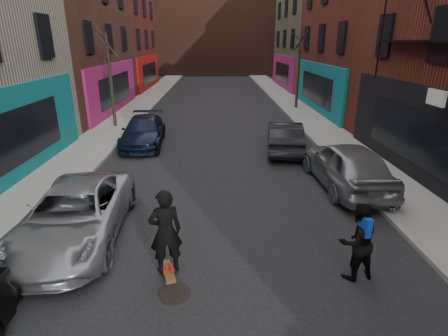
{
  "coord_description": "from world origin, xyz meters",
  "views": [
    {
      "loc": [
        -0.05,
        -3.08,
        5.01
      ],
      "look_at": [
        0.17,
        6.26,
        1.6
      ],
      "focal_mm": 28.0,
      "sensor_mm": 36.0,
      "label": 1
    }
  ],
  "objects_px": {
    "parked_left_far": "(75,214)",
    "pedestrian": "(357,241)",
    "tree_right_far": "(299,62)",
    "parked_right_end": "(284,137)",
    "tree_left_far": "(110,71)",
    "parked_right_far": "(346,165)",
    "manhole": "(174,293)",
    "parked_left_end": "(143,131)",
    "skateboarder": "(165,232)",
    "skateboard": "(168,272)"
  },
  "relations": [
    {
      "from": "parked_left_end",
      "to": "skateboarder",
      "type": "bearing_deg",
      "value": -79.74
    },
    {
      "from": "skateboard",
      "to": "skateboarder",
      "type": "relative_size",
      "value": 0.4
    },
    {
      "from": "skateboarder",
      "to": "manhole",
      "type": "distance_m",
      "value": 1.3
    },
    {
      "from": "parked_left_far",
      "to": "manhole",
      "type": "relative_size",
      "value": 7.39
    },
    {
      "from": "parked_left_far",
      "to": "parked_right_end",
      "type": "bearing_deg",
      "value": 44.92
    },
    {
      "from": "tree_left_far",
      "to": "parked_right_end",
      "type": "distance_m",
      "value": 11.0
    },
    {
      "from": "parked_right_far",
      "to": "skateboard",
      "type": "xyz_separation_m",
      "value": [
        -5.77,
        -4.94,
        -0.79
      ]
    },
    {
      "from": "parked_left_far",
      "to": "parked_right_far",
      "type": "height_order",
      "value": "parked_right_far"
    },
    {
      "from": "parked_right_end",
      "to": "parked_left_far",
      "type": "bearing_deg",
      "value": 55.4
    },
    {
      "from": "parked_left_far",
      "to": "skateboard",
      "type": "xyz_separation_m",
      "value": [
        2.6,
        -1.6,
        -0.67
      ]
    },
    {
      "from": "parked_right_end",
      "to": "manhole",
      "type": "bearing_deg",
      "value": 74.93
    },
    {
      "from": "pedestrian",
      "to": "manhole",
      "type": "distance_m",
      "value": 4.09
    },
    {
      "from": "parked_left_far",
      "to": "parked_right_far",
      "type": "distance_m",
      "value": 9.02
    },
    {
      "from": "parked_left_far",
      "to": "pedestrian",
      "type": "distance_m",
      "value": 7.01
    },
    {
      "from": "tree_right_far",
      "to": "skateboard",
      "type": "xyz_separation_m",
      "value": [
        -7.37,
        -20.38,
        -3.48
      ]
    },
    {
      "from": "tree_right_far",
      "to": "parked_right_end",
      "type": "distance_m",
      "value": 11.8
    },
    {
      "from": "skateboard",
      "to": "tree_right_far",
      "type": "bearing_deg",
      "value": 52.99
    },
    {
      "from": "parked_right_far",
      "to": "parked_right_end",
      "type": "distance_m",
      "value": 4.59
    },
    {
      "from": "tree_left_far",
      "to": "pedestrian",
      "type": "xyz_separation_m",
      "value": [
        9.2,
        -14.57,
        -2.47
      ]
    },
    {
      "from": "pedestrian",
      "to": "manhole",
      "type": "relative_size",
      "value": 2.57
    },
    {
      "from": "parked_left_far",
      "to": "manhole",
      "type": "height_order",
      "value": "parked_left_far"
    },
    {
      "from": "pedestrian",
      "to": "parked_right_far",
      "type": "bearing_deg",
      "value": -120.28
    },
    {
      "from": "parked_left_far",
      "to": "pedestrian",
      "type": "relative_size",
      "value": 2.88
    },
    {
      "from": "parked_left_end",
      "to": "tree_right_far",
      "type": "bearing_deg",
      "value": 41.2
    },
    {
      "from": "tree_left_far",
      "to": "parked_right_far",
      "type": "distance_m",
      "value": 14.57
    },
    {
      "from": "skateboarder",
      "to": "manhole",
      "type": "xyz_separation_m",
      "value": [
        0.22,
        -0.68,
        -1.09
      ]
    },
    {
      "from": "skateboard",
      "to": "pedestrian",
      "type": "distance_m",
      "value": 4.27
    },
    {
      "from": "tree_left_far",
      "to": "parked_left_far",
      "type": "relative_size",
      "value": 1.26
    },
    {
      "from": "parked_left_far",
      "to": "parked_left_end",
      "type": "bearing_deg",
      "value": 86.76
    },
    {
      "from": "parked_left_end",
      "to": "skateboard",
      "type": "xyz_separation_m",
      "value": [
        2.56,
        -10.62,
        -0.65
      ]
    },
    {
      "from": "parked_left_far",
      "to": "skateboarder",
      "type": "bearing_deg",
      "value": -34.48
    },
    {
      "from": "tree_right_far",
      "to": "pedestrian",
      "type": "distance_m",
      "value": 20.98
    },
    {
      "from": "tree_right_far",
      "to": "parked_right_end",
      "type": "xyz_separation_m",
      "value": [
        -3.0,
        -11.06,
        -2.81
      ]
    },
    {
      "from": "parked_left_far",
      "to": "parked_right_far",
      "type": "xyz_separation_m",
      "value": [
        8.38,
        3.34,
        0.12
      ]
    },
    {
      "from": "tree_left_far",
      "to": "skateboarder",
      "type": "bearing_deg",
      "value": -70.73
    },
    {
      "from": "parked_left_end",
      "to": "parked_right_end",
      "type": "distance_m",
      "value": 7.05
    },
    {
      "from": "tree_left_far",
      "to": "parked_left_far",
      "type": "height_order",
      "value": "tree_left_far"
    },
    {
      "from": "tree_right_far",
      "to": "parked_right_far",
      "type": "distance_m",
      "value": 15.75
    },
    {
      "from": "parked_right_far",
      "to": "pedestrian",
      "type": "height_order",
      "value": "pedestrian"
    },
    {
      "from": "tree_right_far",
      "to": "pedestrian",
      "type": "height_order",
      "value": "tree_right_far"
    },
    {
      "from": "skateboard",
      "to": "tree_left_far",
      "type": "bearing_deg",
      "value": 92.16
    },
    {
      "from": "parked_right_far",
      "to": "parked_left_end",
      "type": "bearing_deg",
      "value": -37.03
    },
    {
      "from": "parked_right_end",
      "to": "skateboard",
      "type": "bearing_deg",
      "value": 72.36
    },
    {
      "from": "tree_right_far",
      "to": "manhole",
      "type": "bearing_deg",
      "value": -108.77
    },
    {
      "from": "skateboard",
      "to": "parked_right_far",
      "type": "bearing_deg",
      "value": 23.43
    },
    {
      "from": "manhole",
      "to": "skateboard",
      "type": "bearing_deg",
      "value": 107.72
    },
    {
      "from": "tree_left_far",
      "to": "manhole",
      "type": "distance_m",
      "value": 16.3
    },
    {
      "from": "skateboarder",
      "to": "manhole",
      "type": "height_order",
      "value": "skateboarder"
    },
    {
      "from": "parked_left_far",
      "to": "parked_right_far",
      "type": "bearing_deg",
      "value": 18.79
    },
    {
      "from": "parked_right_far",
      "to": "parked_right_end",
      "type": "height_order",
      "value": "parked_right_far"
    }
  ]
}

